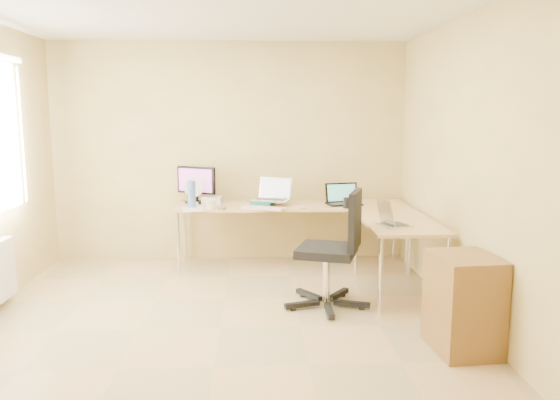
{
  "coord_description": "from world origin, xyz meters",
  "views": [
    {
      "loc": [
        0.3,
        -4.39,
        1.78
      ],
      "look_at": [
        0.55,
        1.1,
        0.9
      ],
      "focal_mm": 35.4,
      "sensor_mm": 36.0,
      "label": 1
    }
  ],
  "objects_px": {
    "keyboard": "(263,208)",
    "office_chair": "(327,254)",
    "desk_return": "(397,256)",
    "monitor": "(196,185)",
    "laptop_return": "(395,215)",
    "water_bottle": "(192,194)",
    "cabinet": "(463,304)",
    "desk_fan": "(194,192)",
    "laptop_black": "(344,194)",
    "laptop_center": "(272,190)",
    "mug": "(211,204)",
    "desk_main": "(292,235)"
  },
  "relations": [
    {
      "from": "keyboard",
      "to": "laptop_return",
      "type": "relative_size",
      "value": 1.54
    },
    {
      "from": "monitor",
      "to": "water_bottle",
      "type": "distance_m",
      "value": 0.35
    },
    {
      "from": "water_bottle",
      "to": "laptop_return",
      "type": "height_order",
      "value": "water_bottle"
    },
    {
      "from": "laptop_black",
      "to": "laptop_center",
      "type": "bearing_deg",
      "value": 168.94
    },
    {
      "from": "desk_return",
      "to": "laptop_return",
      "type": "height_order",
      "value": "laptop_return"
    },
    {
      "from": "monitor",
      "to": "desk_fan",
      "type": "relative_size",
      "value": 1.78
    },
    {
      "from": "desk_return",
      "to": "keyboard",
      "type": "relative_size",
      "value": 2.72
    },
    {
      "from": "monitor",
      "to": "laptop_black",
      "type": "relative_size",
      "value": 1.3
    },
    {
      "from": "desk_return",
      "to": "monitor",
      "type": "relative_size",
      "value": 2.6
    },
    {
      "from": "desk_fan",
      "to": "laptop_return",
      "type": "distance_m",
      "value": 2.39
    },
    {
      "from": "laptop_center",
      "to": "desk_fan",
      "type": "distance_m",
      "value": 0.9
    },
    {
      "from": "desk_return",
      "to": "water_bottle",
      "type": "relative_size",
      "value": 4.33
    },
    {
      "from": "keyboard",
      "to": "cabinet",
      "type": "xyz_separation_m",
      "value": [
        1.46,
        -2.07,
        -0.38
      ]
    },
    {
      "from": "desk_return",
      "to": "laptop_return",
      "type": "relative_size",
      "value": 4.21
    },
    {
      "from": "water_bottle",
      "to": "cabinet",
      "type": "height_order",
      "value": "water_bottle"
    },
    {
      "from": "mug",
      "to": "laptop_return",
      "type": "relative_size",
      "value": 0.37
    },
    {
      "from": "keyboard",
      "to": "office_chair",
      "type": "xyz_separation_m",
      "value": [
        0.56,
        -1.07,
        -0.24
      ]
    },
    {
      "from": "mug",
      "to": "desk_fan",
      "type": "xyz_separation_m",
      "value": [
        -0.22,
        0.35,
        0.09
      ]
    },
    {
      "from": "desk_fan",
      "to": "water_bottle",
      "type": "bearing_deg",
      "value": -104.28
    },
    {
      "from": "water_bottle",
      "to": "office_chair",
      "type": "xyz_separation_m",
      "value": [
        1.35,
        -1.18,
        -0.38
      ]
    },
    {
      "from": "laptop_black",
      "to": "office_chair",
      "type": "distance_m",
      "value": 1.41
    },
    {
      "from": "desk_fan",
      "to": "cabinet",
      "type": "height_order",
      "value": "desk_fan"
    },
    {
      "from": "keyboard",
      "to": "water_bottle",
      "type": "xyz_separation_m",
      "value": [
        -0.79,
        0.1,
        0.14
      ]
    },
    {
      "from": "desk_return",
      "to": "laptop_black",
      "type": "height_order",
      "value": "laptop_black"
    },
    {
      "from": "desk_main",
      "to": "desk_return",
      "type": "height_order",
      "value": "same"
    },
    {
      "from": "monitor",
      "to": "keyboard",
      "type": "bearing_deg",
      "value": -2.12
    },
    {
      "from": "laptop_center",
      "to": "laptop_return",
      "type": "bearing_deg",
      "value": -25.2
    },
    {
      "from": "laptop_black",
      "to": "mug",
      "type": "height_order",
      "value": "laptop_black"
    },
    {
      "from": "keyboard",
      "to": "mug",
      "type": "xyz_separation_m",
      "value": [
        -0.57,
        0.0,
        0.04
      ]
    },
    {
      "from": "desk_return",
      "to": "laptop_center",
      "type": "distance_m",
      "value": 1.63
    },
    {
      "from": "desk_main",
      "to": "desk_return",
      "type": "distance_m",
      "value": 1.4
    },
    {
      "from": "desk_fan",
      "to": "cabinet",
      "type": "xyz_separation_m",
      "value": [
        2.25,
        -2.42,
        -0.51
      ]
    },
    {
      "from": "desk_return",
      "to": "monitor",
      "type": "xyz_separation_m",
      "value": [
        -2.08,
        1.15,
        0.58
      ]
    },
    {
      "from": "desk_main",
      "to": "laptop_return",
      "type": "height_order",
      "value": "laptop_return"
    },
    {
      "from": "desk_main",
      "to": "cabinet",
      "type": "distance_m",
      "value": 2.62
    },
    {
      "from": "laptop_center",
      "to": "mug",
      "type": "distance_m",
      "value": 0.73
    },
    {
      "from": "desk_fan",
      "to": "cabinet",
      "type": "bearing_deg",
      "value": -61.35
    },
    {
      "from": "laptop_center",
      "to": "keyboard",
      "type": "relative_size",
      "value": 0.82
    },
    {
      "from": "laptop_return",
      "to": "laptop_center",
      "type": "bearing_deg",
      "value": 24.92
    },
    {
      "from": "laptop_center",
      "to": "keyboard",
      "type": "xyz_separation_m",
      "value": [
        -0.11,
        -0.25,
        -0.17
      ]
    },
    {
      "from": "laptop_return",
      "to": "desk_return",
      "type": "bearing_deg",
      "value": -39.09
    },
    {
      "from": "mug",
      "to": "office_chair",
      "type": "relative_size",
      "value": 0.1
    },
    {
      "from": "monitor",
      "to": "laptop_center",
      "type": "height_order",
      "value": "monitor"
    },
    {
      "from": "laptop_center",
      "to": "water_bottle",
      "type": "distance_m",
      "value": 0.91
    },
    {
      "from": "desk_main",
      "to": "laptop_black",
      "type": "xyz_separation_m",
      "value": [
        0.59,
        -0.05,
        0.49
      ]
    },
    {
      "from": "laptop_black",
      "to": "cabinet",
      "type": "height_order",
      "value": "laptop_black"
    },
    {
      "from": "laptop_center",
      "to": "keyboard",
      "type": "bearing_deg",
      "value": -91.56
    },
    {
      "from": "monitor",
      "to": "mug",
      "type": "xyz_separation_m",
      "value": [
        0.2,
        -0.45,
        -0.16
      ]
    },
    {
      "from": "water_bottle",
      "to": "office_chair",
      "type": "height_order",
      "value": "office_chair"
    },
    {
      "from": "desk_main",
      "to": "desk_return",
      "type": "xyz_separation_m",
      "value": [
        0.98,
        -1.0,
        0.0
      ]
    }
  ]
}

